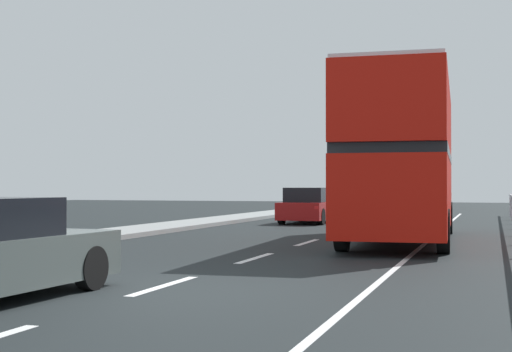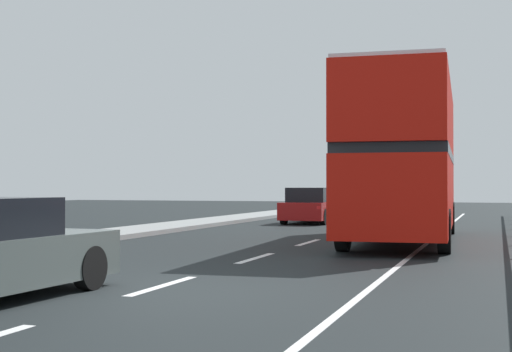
% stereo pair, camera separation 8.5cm
% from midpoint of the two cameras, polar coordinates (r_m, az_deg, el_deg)
% --- Properties ---
extents(ground_plane, '(75.80, 120.00, 0.10)m').
position_cam_midpoint_polar(ground_plane, '(10.86, -8.34, -9.00)').
color(ground_plane, black).
extents(lane_paint_markings, '(3.16, 46.00, 0.01)m').
position_cam_midpoint_polar(lane_paint_markings, '(18.27, 8.74, -5.47)').
color(lane_paint_markings, silver).
rests_on(lane_paint_markings, ground).
extents(double_decker_bus_red, '(2.91, 10.15, 4.30)m').
position_cam_midpoint_polar(double_decker_bus_red, '(20.51, 11.40, 1.48)').
color(double_decker_bus_red, red).
rests_on(double_decker_bus_red, ground).
extents(sedan_car_ahead, '(1.79, 4.32, 1.43)m').
position_cam_midpoint_polar(sedan_car_ahead, '(30.25, 4.41, -2.31)').
color(sedan_car_ahead, '#A01312').
rests_on(sedan_car_ahead, ground).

